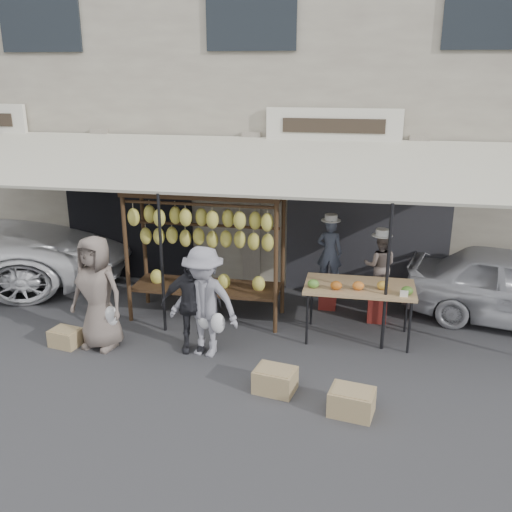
{
  "coord_description": "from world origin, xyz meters",
  "views": [
    {
      "loc": [
        2.06,
        -6.98,
        4.12
      ],
      "look_at": [
        0.48,
        1.4,
        1.3
      ],
      "focal_mm": 40.0,
      "sensor_mm": 36.0,
      "label": 1
    }
  ],
  "objects_px": {
    "banana_rack": "(204,230)",
    "customer_right": "(204,302)",
    "crate_near_a": "(275,380)",
    "crate_near_b": "(352,402)",
    "vendor_right": "(380,266)",
    "customer_left": "(97,293)",
    "produce_table": "(359,288)",
    "crate_far": "(66,337)",
    "customer_mid": "(191,303)",
    "vendor_left": "(330,253)"
  },
  "relations": [
    {
      "from": "produce_table",
      "to": "customer_mid",
      "type": "relative_size",
      "value": 1.11
    },
    {
      "from": "vendor_left",
      "to": "customer_mid",
      "type": "xyz_separation_m",
      "value": [
        -1.92,
        -2.0,
        -0.28
      ]
    },
    {
      "from": "customer_mid",
      "to": "crate_near_b",
      "type": "distance_m",
      "value": 2.83
    },
    {
      "from": "crate_near_a",
      "to": "vendor_left",
      "type": "bearing_deg",
      "value": 80.39
    },
    {
      "from": "crate_near_b",
      "to": "customer_left",
      "type": "bearing_deg",
      "value": 163.77
    },
    {
      "from": "crate_near_b",
      "to": "crate_far",
      "type": "xyz_separation_m",
      "value": [
        -4.43,
        1.04,
        -0.03
      ]
    },
    {
      "from": "banana_rack",
      "to": "crate_far",
      "type": "bearing_deg",
      "value": -143.35
    },
    {
      "from": "vendor_left",
      "to": "crate_near_a",
      "type": "bearing_deg",
      "value": 83.89
    },
    {
      "from": "vendor_left",
      "to": "crate_near_a",
      "type": "relative_size",
      "value": 2.31
    },
    {
      "from": "vendor_right",
      "to": "customer_left",
      "type": "height_order",
      "value": "customer_left"
    },
    {
      "from": "crate_near_a",
      "to": "crate_near_b",
      "type": "distance_m",
      "value": 1.08
    },
    {
      "from": "produce_table",
      "to": "crate_near_a",
      "type": "xyz_separation_m",
      "value": [
        -1.04,
        -1.77,
        -0.71
      ]
    },
    {
      "from": "banana_rack",
      "to": "vendor_left",
      "type": "height_order",
      "value": "banana_rack"
    },
    {
      "from": "crate_near_a",
      "to": "crate_near_b",
      "type": "bearing_deg",
      "value": -18.67
    },
    {
      "from": "banana_rack",
      "to": "customer_right",
      "type": "bearing_deg",
      "value": -75.55
    },
    {
      "from": "banana_rack",
      "to": "crate_near_b",
      "type": "bearing_deg",
      "value": -43.85
    },
    {
      "from": "banana_rack",
      "to": "vendor_left",
      "type": "bearing_deg",
      "value": 22.55
    },
    {
      "from": "banana_rack",
      "to": "crate_near_a",
      "type": "distance_m",
      "value": 2.96
    },
    {
      "from": "vendor_left",
      "to": "crate_near_b",
      "type": "distance_m",
      "value": 3.44
    },
    {
      "from": "customer_left",
      "to": "customer_right",
      "type": "bearing_deg",
      "value": 12.12
    },
    {
      "from": "produce_table",
      "to": "customer_right",
      "type": "height_order",
      "value": "customer_right"
    },
    {
      "from": "produce_table",
      "to": "crate_far",
      "type": "height_order",
      "value": "produce_table"
    },
    {
      "from": "vendor_right",
      "to": "crate_near_a",
      "type": "relative_size",
      "value": 2.09
    },
    {
      "from": "crate_far",
      "to": "crate_near_a",
      "type": "bearing_deg",
      "value": -11.56
    },
    {
      "from": "produce_table",
      "to": "customer_mid",
      "type": "height_order",
      "value": "customer_mid"
    },
    {
      "from": "vendor_right",
      "to": "customer_mid",
      "type": "distance_m",
      "value": 3.22
    },
    {
      "from": "customer_right",
      "to": "crate_near_b",
      "type": "height_order",
      "value": "customer_right"
    },
    {
      "from": "banana_rack",
      "to": "crate_far",
      "type": "distance_m",
      "value": 2.76
    },
    {
      "from": "crate_near_b",
      "to": "customer_right",
      "type": "bearing_deg",
      "value": 152.01
    },
    {
      "from": "vendor_right",
      "to": "crate_near_b",
      "type": "height_order",
      "value": "vendor_right"
    },
    {
      "from": "vendor_right",
      "to": "customer_right",
      "type": "height_order",
      "value": "customer_right"
    },
    {
      "from": "produce_table",
      "to": "crate_far",
      "type": "xyz_separation_m",
      "value": [
        -4.45,
        -1.07,
        -0.73
      ]
    },
    {
      "from": "customer_mid",
      "to": "produce_table",
      "type": "bearing_deg",
      "value": 7.01
    },
    {
      "from": "crate_far",
      "to": "produce_table",
      "type": "bearing_deg",
      "value": 13.5
    },
    {
      "from": "customer_mid",
      "to": "customer_right",
      "type": "bearing_deg",
      "value": -35.76
    },
    {
      "from": "banana_rack",
      "to": "vendor_right",
      "type": "relative_size",
      "value": 2.34
    },
    {
      "from": "customer_mid",
      "to": "crate_far",
      "type": "height_order",
      "value": "customer_mid"
    },
    {
      "from": "vendor_left",
      "to": "crate_far",
      "type": "xyz_separation_m",
      "value": [
        -3.91,
        -2.24,
        -0.91
      ]
    },
    {
      "from": "banana_rack",
      "to": "produce_table",
      "type": "xyz_separation_m",
      "value": [
        2.57,
        -0.33,
        -0.71
      ]
    },
    {
      "from": "crate_near_b",
      "to": "vendor_right",
      "type": "bearing_deg",
      "value": 83.26
    },
    {
      "from": "produce_table",
      "to": "crate_near_a",
      "type": "height_order",
      "value": "produce_table"
    },
    {
      "from": "customer_mid",
      "to": "crate_near_a",
      "type": "relative_size",
      "value": 2.88
    },
    {
      "from": "produce_table",
      "to": "vendor_left",
      "type": "relative_size",
      "value": 1.38
    },
    {
      "from": "customer_left",
      "to": "banana_rack",
      "type": "bearing_deg",
      "value": 55.1
    },
    {
      "from": "customer_left",
      "to": "customer_mid",
      "type": "relative_size",
      "value": 1.17
    },
    {
      "from": "produce_table",
      "to": "crate_far",
      "type": "relative_size",
      "value": 3.82
    },
    {
      "from": "vendor_left",
      "to": "produce_table",
      "type": "bearing_deg",
      "value": 118.39
    },
    {
      "from": "customer_right",
      "to": "crate_near_a",
      "type": "height_order",
      "value": "customer_right"
    },
    {
      "from": "vendor_right",
      "to": "customer_left",
      "type": "bearing_deg",
      "value": 23.68
    },
    {
      "from": "customer_right",
      "to": "crate_near_a",
      "type": "distance_m",
      "value": 1.61
    }
  ]
}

